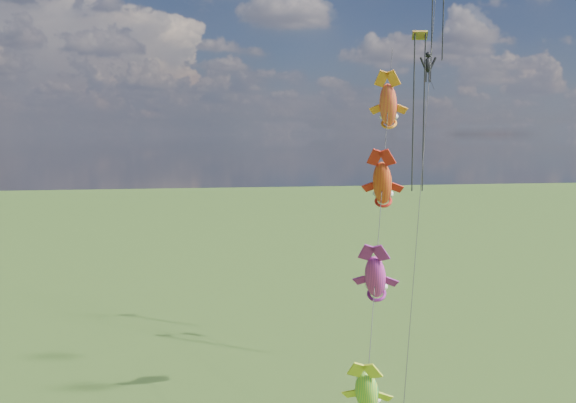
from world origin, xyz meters
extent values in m
cylinder|color=black|center=(16.19, 1.32, 9.38)|extent=(6.05, 14.65, 18.49)
ellipsoid|color=green|center=(14.87, -1.90, 5.32)|extent=(1.59, 2.35, 2.38)
ellipsoid|color=#D833A0|center=(15.99, 0.83, 8.77)|extent=(1.59, 2.35, 2.38)
ellipsoid|color=orange|center=(17.11, 3.56, 12.22)|extent=(1.59, 2.35, 2.38)
ellipsoid|color=red|center=(18.24, 6.29, 15.66)|extent=(1.59, 2.35, 2.38)
cylinder|color=black|center=(20.37, 7.32, 12.40)|extent=(7.61, 15.33, 24.52)
cube|color=green|center=(22.14, 12.54, 19.90)|extent=(0.97, 0.86, 0.51)
cylinder|color=black|center=(21.84, 12.54, 15.38)|extent=(0.08, 0.08, 9.04)
cylinder|color=black|center=(22.44, 12.54, 15.38)|extent=(0.08, 0.08, 9.04)
camera|label=1|loc=(8.47, -22.75, 14.30)|focal=40.00mm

